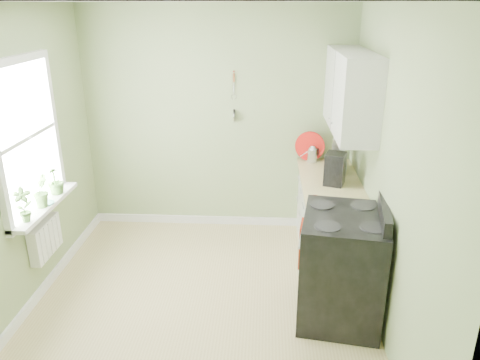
# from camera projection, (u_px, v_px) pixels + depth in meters

# --- Properties ---
(floor) EXTENTS (3.20, 3.60, 0.02)m
(floor) POSITION_uv_depth(u_px,v_px,m) (201.00, 308.00, 4.42)
(floor) COLOR tan
(floor) RESTS_ON ground
(ceiling) EXTENTS (3.20, 3.60, 0.02)m
(ceiling) POSITION_uv_depth(u_px,v_px,m) (190.00, 0.00, 3.45)
(ceiling) COLOR white
(ceiling) RESTS_ON wall_back
(wall_back) EXTENTS (3.20, 0.02, 2.70)m
(wall_back) POSITION_uv_depth(u_px,v_px,m) (218.00, 122.00, 5.62)
(wall_back) COLOR #92A470
(wall_back) RESTS_ON floor
(wall_left) EXTENTS (0.02, 3.60, 2.70)m
(wall_left) POSITION_uv_depth(u_px,v_px,m) (10.00, 169.00, 4.02)
(wall_left) COLOR #92A470
(wall_left) RESTS_ON floor
(wall_right) EXTENTS (0.02, 3.60, 2.70)m
(wall_right) POSITION_uv_depth(u_px,v_px,m) (390.00, 177.00, 3.85)
(wall_right) COLOR #92A470
(wall_right) RESTS_ON floor
(base_cabinets) EXTENTS (0.60, 1.60, 0.87)m
(base_cabinets) POSITION_uv_depth(u_px,v_px,m) (330.00, 222.00, 5.12)
(base_cabinets) COLOR white
(base_cabinets) RESTS_ON floor
(countertop) EXTENTS (0.64, 1.60, 0.04)m
(countertop) POSITION_uv_depth(u_px,v_px,m) (332.00, 184.00, 4.96)
(countertop) COLOR #D3C281
(countertop) RESTS_ON base_cabinets
(upper_cabinets) EXTENTS (0.35, 1.40, 0.80)m
(upper_cabinets) POSITION_uv_depth(u_px,v_px,m) (351.00, 92.00, 4.71)
(upper_cabinets) COLOR white
(upper_cabinets) RESTS_ON wall_right
(window) EXTENTS (0.06, 1.14, 1.44)m
(window) POSITION_uv_depth(u_px,v_px,m) (26.00, 138.00, 4.22)
(window) COLOR white
(window) RESTS_ON wall_left
(window_sill) EXTENTS (0.18, 1.14, 0.04)m
(window_sill) POSITION_uv_depth(u_px,v_px,m) (45.00, 205.00, 4.46)
(window_sill) COLOR white
(window_sill) RESTS_ON wall_left
(radiator) EXTENTS (0.12, 0.50, 0.35)m
(radiator) POSITION_uv_depth(u_px,v_px,m) (45.00, 239.00, 4.53)
(radiator) COLOR white
(radiator) RESTS_ON wall_left
(wall_utensils) EXTENTS (0.02, 0.14, 0.58)m
(wall_utensils) POSITION_uv_depth(u_px,v_px,m) (234.00, 105.00, 5.51)
(wall_utensils) COLOR #D3C281
(wall_utensils) RESTS_ON wall_back
(stove) EXTENTS (0.83, 0.91, 1.13)m
(stove) POSITION_uv_depth(u_px,v_px,m) (342.00, 266.00, 4.14)
(stove) COLOR black
(stove) RESTS_ON floor
(stand_mixer) EXTENTS (0.25, 0.34, 0.38)m
(stand_mixer) POSITION_uv_depth(u_px,v_px,m) (338.00, 157.00, 5.21)
(stand_mixer) COLOR #B2B2B7
(stand_mixer) RESTS_ON countertop
(kettle) EXTENTS (0.20, 0.12, 0.20)m
(kettle) POSITION_uv_depth(u_px,v_px,m) (312.00, 154.00, 5.54)
(kettle) COLOR silver
(kettle) RESTS_ON countertop
(coffee_maker) EXTENTS (0.25, 0.26, 0.34)m
(coffee_maker) POSITION_uv_depth(u_px,v_px,m) (335.00, 170.00, 4.84)
(coffee_maker) COLOR black
(coffee_maker) RESTS_ON countertop
(red_tray) EXTENTS (0.36, 0.14, 0.35)m
(red_tray) POSITION_uv_depth(u_px,v_px,m) (310.00, 146.00, 5.57)
(red_tray) COLOR #A5120E
(red_tray) RESTS_ON countertop
(jar) EXTENTS (0.08, 0.08, 0.08)m
(jar) POSITION_uv_depth(u_px,v_px,m) (315.00, 200.00, 4.39)
(jar) COLOR tan
(jar) RESTS_ON countertop
(plant_a) EXTENTS (0.20, 0.19, 0.32)m
(plant_a) POSITION_uv_depth(u_px,v_px,m) (23.00, 205.00, 4.03)
(plant_a) COLOR #416A2B
(plant_a) RESTS_ON window_sill
(plant_b) EXTENTS (0.18, 0.20, 0.32)m
(plant_b) POSITION_uv_depth(u_px,v_px,m) (41.00, 191.00, 4.34)
(plant_b) COLOR #416A2B
(plant_b) RESTS_ON window_sill
(plant_c) EXTENTS (0.21, 0.21, 0.28)m
(plant_c) POSITION_uv_depth(u_px,v_px,m) (55.00, 180.00, 4.64)
(plant_c) COLOR #416A2B
(plant_c) RESTS_ON window_sill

